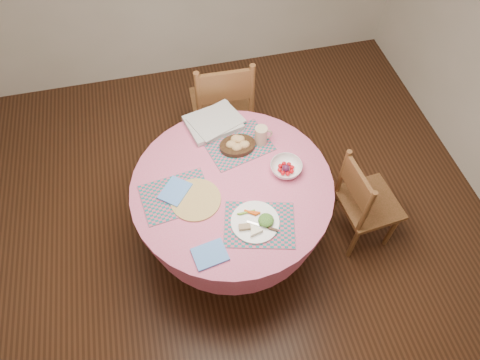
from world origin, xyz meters
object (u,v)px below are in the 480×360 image
object	(u,v)px
bread_bowl	(238,144)
latte_mug	(261,135)
wicker_trivet	(196,200)
dinner_plate	(257,222)
dining_table	(232,201)
fruit_bowl	(286,168)
chair_back	(223,106)
chair_right	(364,202)

from	to	relation	value
bread_bowl	latte_mug	xyz separation A→B (m)	(0.16, 0.01, 0.04)
wicker_trivet	dinner_plate	world-z (taller)	dinner_plate
dinner_plate	latte_mug	size ratio (longest dim) A/B	2.12
dining_table	dinner_plate	xyz separation A→B (m)	(0.08, -0.30, 0.22)
dinner_plate	fruit_bowl	xyz separation A→B (m)	(0.27, 0.32, 0.01)
wicker_trivet	latte_mug	distance (m)	0.60
dinner_plate	bread_bowl	size ratio (longest dim) A/B	1.21
wicker_trivet	chair_back	bearing A→B (deg)	69.26
chair_back	chair_right	bearing A→B (deg)	128.38
chair_right	fruit_bowl	distance (m)	0.65
dinner_plate	wicker_trivet	bearing A→B (deg)	142.79
chair_back	dinner_plate	world-z (taller)	chair_back
chair_back	dinner_plate	xyz separation A→B (m)	(-0.05, -1.18, 0.25)
latte_mug	wicker_trivet	bearing A→B (deg)	-145.16
chair_right	dinner_plate	world-z (taller)	chair_right
dining_table	fruit_bowl	distance (m)	0.41
chair_back	latte_mug	bearing A→B (deg)	104.08
dining_table	bread_bowl	xyz separation A→B (m)	(0.10, 0.27, 0.23)
chair_right	dining_table	bearing A→B (deg)	75.72
dining_table	chair_right	world-z (taller)	chair_right
dining_table	chair_back	distance (m)	0.89
wicker_trivet	dinner_plate	distance (m)	0.39
fruit_bowl	wicker_trivet	bearing A→B (deg)	-171.68
dining_table	fruit_bowl	bearing A→B (deg)	3.88
dining_table	bread_bowl	distance (m)	0.37
chair_back	dining_table	bearing A→B (deg)	83.90
wicker_trivet	bread_bowl	xyz separation A→B (m)	(0.33, 0.33, 0.03)
fruit_bowl	chair_back	bearing A→B (deg)	104.39
chair_right	wicker_trivet	xyz separation A→B (m)	(-1.11, 0.07, 0.32)
dining_table	wicker_trivet	distance (m)	0.31
wicker_trivet	fruit_bowl	xyz separation A→B (m)	(0.58, 0.08, 0.02)
latte_mug	fruit_bowl	world-z (taller)	latte_mug
dinner_plate	latte_mug	bearing A→B (deg)	72.76
wicker_trivet	fruit_bowl	bearing A→B (deg)	8.32
dinner_plate	fruit_bowl	distance (m)	0.42
bread_bowl	wicker_trivet	bearing A→B (deg)	-134.94
fruit_bowl	dining_table	bearing A→B (deg)	-176.12
dining_table	wicker_trivet	xyz separation A→B (m)	(-0.23, -0.06, 0.20)
dining_table	fruit_bowl	size ratio (longest dim) A/B	5.43
bread_bowl	fruit_bowl	distance (m)	0.35
chair_back	wicker_trivet	distance (m)	1.04
dining_table	bread_bowl	size ratio (longest dim) A/B	5.39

